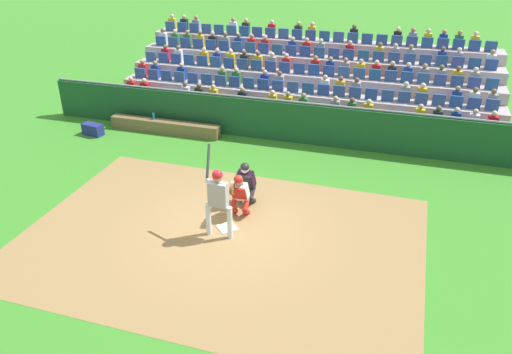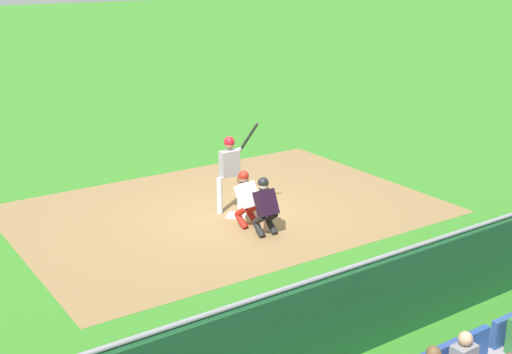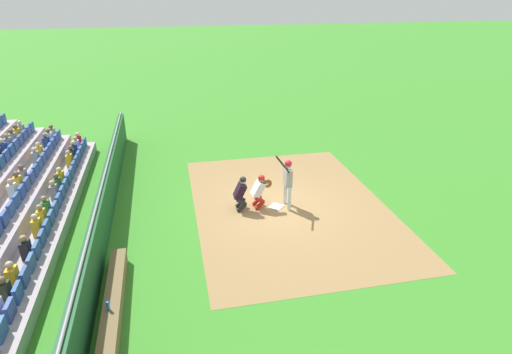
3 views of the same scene
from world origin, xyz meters
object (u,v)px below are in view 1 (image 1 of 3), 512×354
object	(u,v)px
batter_at_plate	(218,195)
water_bottle_on_bench	(153,116)
equipment_duffel_bag	(93,129)
home_plate_marker	(227,227)
home_plate_umpire	(246,181)
dugout_bench	(165,127)
catcher_crouching	(239,193)

from	to	relation	value
batter_at_plate	water_bottle_on_bench	size ratio (longest dim) A/B	9.43
batter_at_plate	equipment_duffel_bag	bearing A→B (deg)	-35.58
home_plate_marker	water_bottle_on_bench	distance (m)	7.05
home_plate_umpire	dugout_bench	bearing A→B (deg)	-42.51
catcher_crouching	dugout_bench	bearing A→B (deg)	-46.76
dugout_bench	water_bottle_on_bench	world-z (taller)	water_bottle_on_bench
batter_at_plate	water_bottle_on_bench	bearing A→B (deg)	-50.79
home_plate_marker	home_plate_umpire	distance (m)	1.44
home_plate_umpire	dugout_bench	distance (m)	5.88
equipment_duffel_bag	catcher_crouching	bearing A→B (deg)	161.59
home_plate_marker	batter_at_plate	distance (m)	1.17
home_plate_umpire	equipment_duffel_bag	world-z (taller)	home_plate_umpire
catcher_crouching	water_bottle_on_bench	world-z (taller)	catcher_crouching
batter_at_plate	home_plate_marker	bearing A→B (deg)	-101.56
home_plate_umpire	catcher_crouching	bearing A→B (deg)	92.73
catcher_crouching	dugout_bench	world-z (taller)	catcher_crouching
catcher_crouching	water_bottle_on_bench	size ratio (longest dim) A/B	5.49
catcher_crouching	home_plate_umpire	size ratio (longest dim) A/B	0.99
home_plate_marker	dugout_bench	size ratio (longest dim) A/B	0.11
batter_at_plate	dugout_bench	xyz separation A→B (m)	(4.15, -5.59, -0.90)
home_plate_umpire	home_plate_marker	bearing A→B (deg)	85.67
water_bottle_on_bench	dugout_bench	bearing A→B (deg)	175.03
dugout_bench	home_plate_marker	bearing A→B (deg)	128.97
catcher_crouching	equipment_duffel_bag	bearing A→B (deg)	-28.85
home_plate_marker	catcher_crouching	distance (m)	0.92
dugout_bench	equipment_duffel_bag	size ratio (longest dim) A/B	5.60
home_plate_marker	catcher_crouching	world-z (taller)	catcher_crouching
batter_at_plate	equipment_duffel_bag	world-z (taller)	batter_at_plate
dugout_bench	water_bottle_on_bench	distance (m)	0.55
dugout_bench	home_plate_umpire	bearing A→B (deg)	137.49
water_bottle_on_bench	equipment_duffel_bag	xyz separation A→B (m)	(1.92, 0.97, -0.35)
catcher_crouching	dugout_bench	size ratio (longest dim) A/B	0.31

